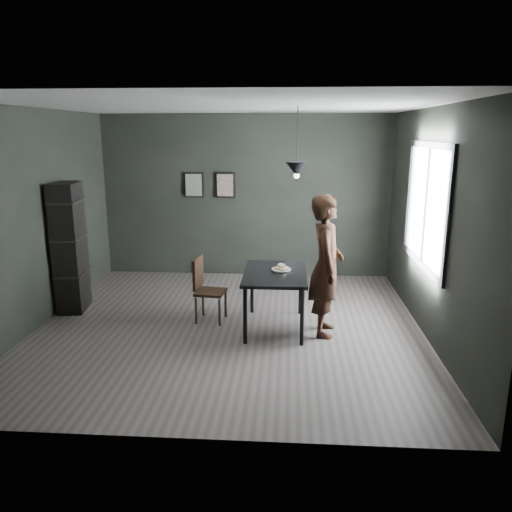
# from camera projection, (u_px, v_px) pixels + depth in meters

# --- Properties ---
(ground) EXTENTS (5.00, 5.00, 0.00)m
(ground) POSITION_uv_depth(u_px,v_px,m) (229.00, 326.00, 6.60)
(ground) COLOR #3A3432
(ground) RESTS_ON ground
(back_wall) EXTENTS (5.00, 0.10, 2.80)m
(back_wall) POSITION_uv_depth(u_px,v_px,m) (246.00, 197.00, 8.68)
(back_wall) COLOR black
(back_wall) RESTS_ON ground
(ceiling) EXTENTS (5.00, 5.00, 0.02)m
(ceiling) POSITION_uv_depth(u_px,v_px,m) (226.00, 106.00, 5.92)
(ceiling) COLOR silver
(ceiling) RESTS_ON ground
(window_assembly) EXTENTS (0.04, 1.96, 1.56)m
(window_assembly) POSITION_uv_depth(u_px,v_px,m) (426.00, 206.00, 6.24)
(window_assembly) COLOR white
(window_assembly) RESTS_ON ground
(cafe_table) EXTENTS (0.80, 1.20, 0.75)m
(cafe_table) POSITION_uv_depth(u_px,v_px,m) (275.00, 278.00, 6.40)
(cafe_table) COLOR black
(cafe_table) RESTS_ON ground
(white_plate) EXTENTS (0.23, 0.23, 0.01)m
(white_plate) POSITION_uv_depth(u_px,v_px,m) (281.00, 270.00, 6.47)
(white_plate) COLOR silver
(white_plate) RESTS_ON cafe_table
(donut_pile) EXTENTS (0.19, 0.19, 0.08)m
(donut_pile) POSITION_uv_depth(u_px,v_px,m) (281.00, 268.00, 6.46)
(donut_pile) COLOR #F8E7C1
(donut_pile) RESTS_ON white_plate
(woman) EXTENTS (0.46, 0.67, 1.77)m
(woman) POSITION_uv_depth(u_px,v_px,m) (326.00, 266.00, 6.17)
(woman) COLOR black
(woman) RESTS_ON ground
(wood_chair) EXTENTS (0.42, 0.42, 0.87)m
(wood_chair) POSITION_uv_depth(u_px,v_px,m) (205.00, 285.00, 6.69)
(wood_chair) COLOR black
(wood_chair) RESTS_ON ground
(shelf_unit) EXTENTS (0.43, 0.65, 1.82)m
(shelf_unit) POSITION_uv_depth(u_px,v_px,m) (70.00, 248.00, 7.03)
(shelf_unit) COLOR black
(shelf_unit) RESTS_ON ground
(pendant_lamp) EXTENTS (0.28, 0.28, 0.86)m
(pendant_lamp) POSITION_uv_depth(u_px,v_px,m) (297.00, 169.00, 6.14)
(pendant_lamp) COLOR black
(pendant_lamp) RESTS_ON ground
(framed_print_left) EXTENTS (0.34, 0.04, 0.44)m
(framed_print_left) POSITION_uv_depth(u_px,v_px,m) (194.00, 185.00, 8.66)
(framed_print_left) COLOR black
(framed_print_left) RESTS_ON ground
(framed_print_right) EXTENTS (0.34, 0.04, 0.44)m
(framed_print_right) POSITION_uv_depth(u_px,v_px,m) (225.00, 185.00, 8.62)
(framed_print_right) COLOR black
(framed_print_right) RESTS_ON ground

